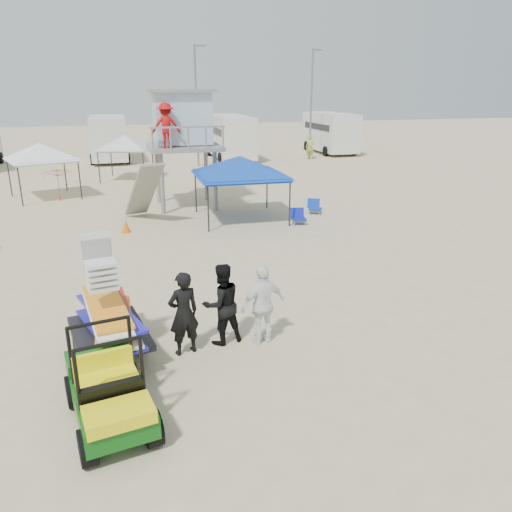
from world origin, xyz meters
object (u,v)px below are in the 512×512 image
object	(u,v)px
surf_trailer	(106,314)
canopy_blue	(240,159)
man_left	(184,313)
lifeguard_tower	(180,123)
utility_cart	(107,384)

from	to	relation	value
surf_trailer	canopy_blue	xyz separation A→B (m)	(5.36, 10.33, 1.55)
man_left	lifeguard_tower	distance (m)	14.13
utility_cart	lifeguard_tower	xyz separation A→B (m)	(3.40, 15.73, 3.02)
utility_cart	surf_trailer	bearing A→B (deg)	89.96
utility_cart	man_left	xyz separation A→B (m)	(1.52, 2.03, 0.12)
utility_cart	lifeguard_tower	world-z (taller)	lifeguard_tower
man_left	canopy_blue	xyz separation A→B (m)	(3.84, 10.63, 1.59)
man_left	lifeguard_tower	size ratio (longest dim) A/B	0.35
lifeguard_tower	canopy_blue	xyz separation A→B (m)	(1.96, -3.07, -1.31)
surf_trailer	lifeguard_tower	xyz separation A→B (m)	(3.39, 13.40, 2.86)
lifeguard_tower	utility_cart	bearing A→B (deg)	-102.18
utility_cart	lifeguard_tower	size ratio (longest dim) A/B	0.46
utility_cart	man_left	world-z (taller)	man_left
utility_cart	canopy_blue	xyz separation A→B (m)	(5.36, 12.66, 1.71)
utility_cart	canopy_blue	bearing A→B (deg)	67.06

